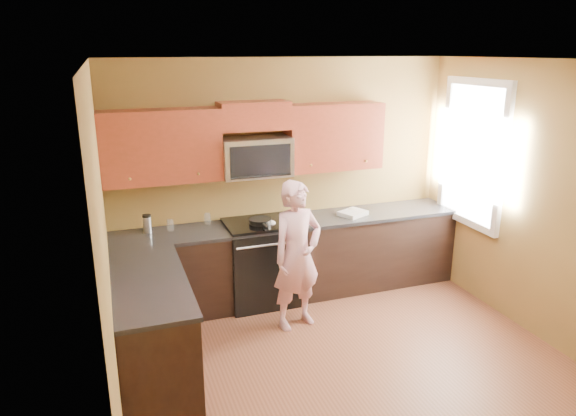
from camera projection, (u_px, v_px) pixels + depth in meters
name	position (u px, v px, depth m)	size (l,w,h in m)	color
floor	(358.00, 374.00, 4.68)	(4.00, 4.00, 0.00)	brown
ceiling	(372.00, 60.00, 3.89)	(4.00, 4.00, 0.00)	white
wall_back	(284.00, 178.00, 6.09)	(4.00, 4.00, 0.00)	brown
wall_front	(560.00, 364.00, 2.48)	(4.00, 4.00, 0.00)	brown
wall_left	(107.00, 263.00, 3.65)	(4.00, 4.00, 0.00)	brown
wall_right	(555.00, 208.00, 4.92)	(4.00, 4.00, 0.00)	brown
cabinet_back_run	(293.00, 260.00, 6.08)	(4.00, 0.60, 0.88)	black
cabinet_left_run	(152.00, 330.00, 4.55)	(0.60, 1.60, 0.88)	black
countertop_back	(293.00, 222.00, 5.94)	(4.00, 0.62, 0.04)	black
countertop_left	(149.00, 282.00, 4.42)	(0.62, 1.60, 0.04)	black
stove	(260.00, 262.00, 5.92)	(0.76, 0.65, 0.95)	black
microwave	(256.00, 176.00, 5.75)	(0.76, 0.40, 0.42)	silver
upper_cab_left	(164.00, 182.00, 5.47)	(1.22, 0.33, 0.75)	maroon
upper_cab_right	(333.00, 169.00, 6.08)	(1.12, 0.33, 0.75)	maroon
upper_cab_over_mw	(254.00, 116.00, 5.60)	(0.76, 0.33, 0.30)	maroon
window	(473.00, 154.00, 5.91)	(0.06, 1.06, 1.66)	white
woman	(297.00, 255.00, 5.31)	(0.57, 0.37, 1.55)	pink
frying_pan	(260.00, 223.00, 5.74)	(0.25, 0.43, 0.06)	black
butter_tub	(293.00, 223.00, 5.85)	(0.14, 0.14, 0.10)	gold
toast_slice	(298.00, 224.00, 5.80)	(0.11, 0.11, 0.01)	#B27F47
napkin_a	(271.00, 223.00, 5.75)	(0.11, 0.12, 0.06)	silver
napkin_b	(352.00, 210.00, 6.21)	(0.12, 0.13, 0.07)	silver
dish_towel	(353.00, 213.00, 6.12)	(0.30, 0.24, 0.05)	silver
travel_mug	(148.00, 233.00, 5.55)	(0.09, 0.09, 0.20)	silver
glass_a	(170.00, 225.00, 5.59)	(0.07, 0.07, 0.12)	silver
glass_b	(208.00, 219.00, 5.81)	(0.07, 0.07, 0.12)	silver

